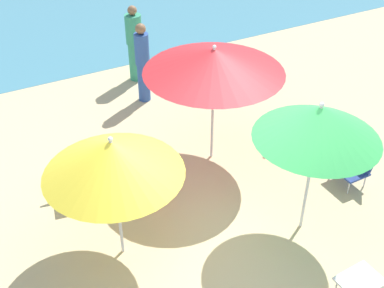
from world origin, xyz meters
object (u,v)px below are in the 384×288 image
(umbrella_green, at_px, (319,123))
(person_b, at_px, (143,62))
(beach_chair_b, at_px, (372,285))
(beach_chair_e, at_px, (147,175))
(umbrella_red, at_px, (214,61))
(beach_chair_a, at_px, (289,129))
(beach_chair_c, at_px, (356,162))
(beach_chair_d, at_px, (76,181))
(umbrella_yellow, at_px, (112,158))
(person_a, at_px, (135,44))

(umbrella_green, relative_size, person_b, 1.28)
(beach_chair_b, relative_size, beach_chair_e, 0.91)
(umbrella_red, bearing_deg, umbrella_green, -81.34)
(umbrella_red, relative_size, beach_chair_a, 3.05)
(umbrella_green, relative_size, beach_chair_c, 2.89)
(umbrella_green, relative_size, beach_chair_b, 3.13)
(beach_chair_d, bearing_deg, beach_chair_e, 75.21)
(umbrella_red, height_order, beach_chair_d, umbrella_red)
(umbrella_yellow, distance_m, beach_chair_d, 1.82)
(beach_chair_c, height_order, beach_chair_e, beach_chair_c)
(beach_chair_a, bearing_deg, beach_chair_c, 135.74)
(umbrella_green, bearing_deg, beach_chair_b, -93.74)
(umbrella_green, relative_size, umbrella_red, 0.94)
(beach_chair_e, relative_size, person_b, 0.45)
(umbrella_yellow, relative_size, person_b, 1.18)
(beach_chair_e, bearing_deg, person_a, 33.38)
(beach_chair_d, bearing_deg, beach_chair_c, 77.19)
(umbrella_green, bearing_deg, beach_chair_c, 17.42)
(beach_chair_b, distance_m, person_b, 5.56)
(umbrella_green, distance_m, beach_chair_a, 2.34)
(beach_chair_a, distance_m, beach_chair_e, 2.57)
(umbrella_red, relative_size, beach_chair_b, 3.32)
(beach_chair_b, height_order, person_a, person_a)
(beach_chair_d, bearing_deg, umbrella_yellow, 18.43)
(umbrella_red, height_order, beach_chair_a, umbrella_red)
(beach_chair_d, bearing_deg, beach_chair_a, 93.60)
(umbrella_red, distance_m, person_a, 3.19)
(beach_chair_a, height_order, person_b, person_b)
(umbrella_yellow, relative_size, person_a, 1.16)
(beach_chair_a, relative_size, person_b, 0.45)
(person_a, relative_size, person_b, 1.01)
(beach_chair_c, distance_m, person_b, 4.19)
(umbrella_red, xyz_separation_m, beach_chair_d, (-2.23, 0.07, -1.43))
(beach_chair_a, height_order, person_a, person_a)
(umbrella_red, xyz_separation_m, beach_chair_a, (1.28, -0.33, -1.40))
(beach_chair_b, bearing_deg, beach_chair_c, -41.30)
(umbrella_yellow, relative_size, beach_chair_e, 2.60)
(umbrella_yellow, relative_size, beach_chair_d, 3.15)
(beach_chair_b, xyz_separation_m, beach_chair_e, (-1.50, 2.96, 0.04))
(beach_chair_c, bearing_deg, person_a, -71.20)
(umbrella_green, height_order, umbrella_yellow, umbrella_green)
(umbrella_green, bearing_deg, umbrella_yellow, 163.01)
(beach_chair_e, bearing_deg, umbrella_green, -81.77)
(beach_chair_b, distance_m, beach_chair_c, 2.26)
(umbrella_green, bearing_deg, person_a, 93.90)
(person_a, bearing_deg, beach_chair_b, 150.76)
(umbrella_yellow, xyz_separation_m, beach_chair_a, (3.32, 0.92, -1.20))
(umbrella_green, height_order, person_a, umbrella_green)
(umbrella_yellow, bearing_deg, beach_chair_a, 15.45)
(beach_chair_b, relative_size, person_a, 0.41)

